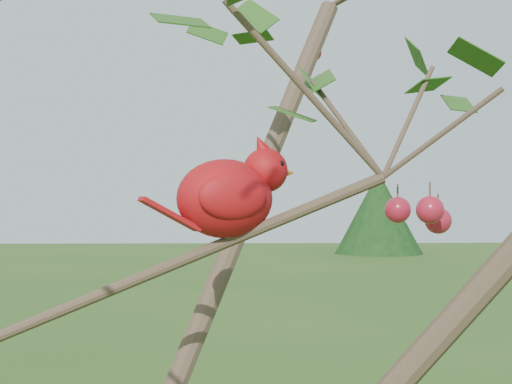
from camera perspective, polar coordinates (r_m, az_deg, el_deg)
crabapple_tree at (r=1.11m, az=-17.63°, el=-2.89°), size 2.35×2.05×2.95m
cardinal at (r=1.16m, az=-1.90°, el=-0.17°), size 0.24×0.16×0.17m
distant_trees at (r=27.67m, az=-7.28°, el=-2.13°), size 39.25×15.51×3.44m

